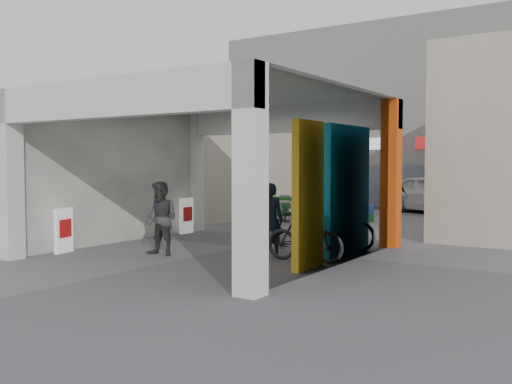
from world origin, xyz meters
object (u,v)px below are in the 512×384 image
Objects in this scene: man_back_turned at (161,218)px; man_crates at (394,195)px; border_collie at (260,238)px; cafe_set at (282,213)px; man_with_dog at (270,220)px; produce_stand at (276,211)px; bicycle_front at (334,226)px; bicycle_rear at (305,237)px; man_elderly at (348,211)px; white_van at (435,194)px.

man_crates is (1.13, 11.35, -0.01)m from man_back_turned.
man_back_turned reaches higher than border_collie.
cafe_set is 0.93× the size of man_with_dog.
man_with_dog is 1.00× the size of man_crates.
produce_stand is 0.62× the size of bicycle_front.
bicycle_front reaches higher than bicycle_rear.
bicycle_rear is at bearing 78.59° from man_crates.
man_crates is at bearing 5.03° from bicycle_rear.
man_elderly reaches higher than bicycle_rear.
man_crates is at bearing 81.42° from man_back_turned.
man_elderly is at bearing 80.03° from man_crates.
man_with_dog is (0.68, -0.68, 0.51)m from border_collie.
produce_stand is 7.82m from man_back_turned.
produce_stand is at bearing 142.28° from cafe_set.
cafe_set is 7.04m from white_van.
man_with_dog reaches higher than bicycle_front.
man_back_turned is 3.14m from bicycle_rear.
man_back_turned reaches higher than white_van.
man_with_dog is (3.33, -6.13, 0.48)m from cafe_set.
man_back_turned is 3.98m from bicycle_front.
cafe_set is 5.90m from bicycle_front.
bicycle_front is (2.71, 2.90, -0.27)m from man_back_turned.
white_van is at bearing -0.79° from bicycle_rear.
cafe_set is at bearing 41.28° from bicycle_front.
cafe_set is 7.38m from man_back_turned.
man_back_turned is at bearing 4.33° from man_with_dog.
cafe_set is 0.73× the size of bicycle_front.
cafe_set is 2.07× the size of border_collie.
produce_stand is 0.79× the size of man_with_dog.
man_crates is at bearing 179.10° from white_van.
man_elderly is at bearing 1.17° from bicycle_rear.
man_crates is at bearing 9.45° from bicycle_front.
bicycle_front reaches higher than produce_stand.
man_crates reaches higher than border_collie.
man_with_dog is 0.95× the size of bicycle_rear.
man_crates is (-0.93, 10.23, -0.00)m from man_with_dog.
cafe_set is at bearing 29.07° from bicycle_rear.
border_collie is 9.56m from man_crates.
man_elderly is (1.27, 2.03, 0.54)m from border_collie.
man_crates is 2.29m from white_van.
man_elderly is (3.92, -3.42, 0.51)m from cafe_set.
white_van is at bearing 72.47° from man_elderly.
man_elderly reaches higher than man_crates.
border_collie is 0.45× the size of man_with_dog.
man_with_dog is 0.79× the size of bicycle_front.
border_collie is 0.43× the size of man_elderly.
white_van is at bearing 78.47° from man_back_turned.
cafe_set is 0.33× the size of white_van.
cafe_set is 1.17× the size of produce_stand.
man_elderly is 0.98× the size of bicycle_rear.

